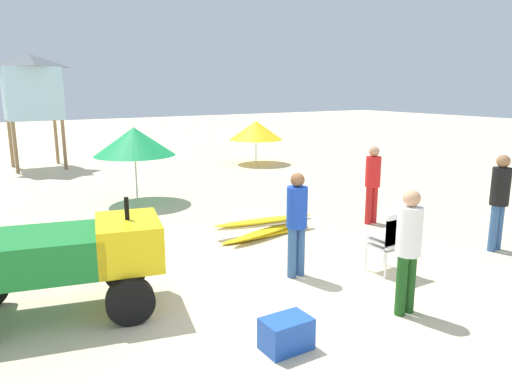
{
  "coord_description": "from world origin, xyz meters",
  "views": [
    {
      "loc": [
        -3.53,
        -4.82,
        2.9
      ],
      "look_at": [
        0.95,
        2.43,
        1.02
      ],
      "focal_mm": 33.71,
      "sensor_mm": 36.0,
      "label": 1
    }
  ],
  "objects_px": {
    "beach_umbrella_left": "(256,130)",
    "traffic_cone_far": "(124,235)",
    "surfboard_pile": "(266,227)",
    "lifeguard_tower": "(31,87)",
    "lifeguard_far_right": "(500,196)",
    "stacked_plastic_chairs": "(391,237)",
    "lifeguard_near_right": "(297,218)",
    "lifeguard_near_left": "(408,244)",
    "lifeguard_near_center": "(373,180)",
    "utility_cart": "(64,256)",
    "cooler_box": "(286,334)",
    "traffic_cone_near": "(84,233)",
    "beach_umbrella_mid": "(134,141)"
  },
  "relations": [
    {
      "from": "utility_cart",
      "to": "lifeguard_tower",
      "type": "xyz_separation_m",
      "value": [
        1.38,
        12.56,
        2.11
      ]
    },
    {
      "from": "utility_cart",
      "to": "lifeguard_far_right",
      "type": "xyz_separation_m",
      "value": [
        7.05,
        -1.44,
        0.22
      ]
    },
    {
      "from": "utility_cart",
      "to": "beach_umbrella_mid",
      "type": "xyz_separation_m",
      "value": [
        2.74,
        5.56,
        0.77
      ]
    },
    {
      "from": "surfboard_pile",
      "to": "traffic_cone_far",
      "type": "xyz_separation_m",
      "value": [
        -2.63,
        0.69,
        0.1
      ]
    },
    {
      "from": "traffic_cone_near",
      "to": "beach_umbrella_mid",
      "type": "bearing_deg",
      "value": 56.09
    },
    {
      "from": "lifeguard_near_left",
      "to": "cooler_box",
      "type": "relative_size",
      "value": 3.02
    },
    {
      "from": "surfboard_pile",
      "to": "lifeguard_far_right",
      "type": "distance_m",
      "value": 4.3
    },
    {
      "from": "lifeguard_far_right",
      "to": "lifeguard_tower",
      "type": "relative_size",
      "value": 0.44
    },
    {
      "from": "lifeguard_near_left",
      "to": "beach_umbrella_left",
      "type": "height_order",
      "value": "lifeguard_near_left"
    },
    {
      "from": "lifeguard_near_right",
      "to": "beach_umbrella_left",
      "type": "distance_m",
      "value": 11.21
    },
    {
      "from": "traffic_cone_far",
      "to": "surfboard_pile",
      "type": "bearing_deg",
      "value": -14.73
    },
    {
      "from": "surfboard_pile",
      "to": "cooler_box",
      "type": "distance_m",
      "value": 4.25
    },
    {
      "from": "lifeguard_near_left",
      "to": "lifeguard_near_right",
      "type": "distance_m",
      "value": 1.82
    },
    {
      "from": "lifeguard_tower",
      "to": "cooler_box",
      "type": "bearing_deg",
      "value": -87.9
    },
    {
      "from": "lifeguard_near_left",
      "to": "cooler_box",
      "type": "distance_m",
      "value": 1.97
    },
    {
      "from": "stacked_plastic_chairs",
      "to": "lifeguard_near_center",
      "type": "distance_m",
      "value": 2.91
    },
    {
      "from": "stacked_plastic_chairs",
      "to": "lifeguard_near_right",
      "type": "distance_m",
      "value": 1.52
    },
    {
      "from": "lifeguard_near_center",
      "to": "lifeguard_far_right",
      "type": "distance_m",
      "value": 2.53
    },
    {
      "from": "utility_cart",
      "to": "lifeguard_near_right",
      "type": "xyz_separation_m",
      "value": [
        3.28,
        -0.54,
        0.16
      ]
    },
    {
      "from": "lifeguard_near_left",
      "to": "traffic_cone_near",
      "type": "height_order",
      "value": "lifeguard_near_left"
    },
    {
      "from": "utility_cart",
      "to": "lifeguard_near_left",
      "type": "height_order",
      "value": "lifeguard_near_left"
    },
    {
      "from": "stacked_plastic_chairs",
      "to": "traffic_cone_far",
      "type": "xyz_separation_m",
      "value": [
        -3.19,
        3.41,
        -0.35
      ]
    },
    {
      "from": "surfboard_pile",
      "to": "lifeguard_tower",
      "type": "bearing_deg",
      "value": 103.46
    },
    {
      "from": "stacked_plastic_chairs",
      "to": "lifeguard_near_right",
      "type": "bearing_deg",
      "value": 151.96
    },
    {
      "from": "traffic_cone_near",
      "to": "traffic_cone_far",
      "type": "xyz_separation_m",
      "value": [
        0.59,
        -0.51,
        0.01
      ]
    },
    {
      "from": "surfboard_pile",
      "to": "traffic_cone_far",
      "type": "bearing_deg",
      "value": 165.27
    },
    {
      "from": "lifeguard_near_center",
      "to": "lifeguard_near_right",
      "type": "bearing_deg",
      "value": -153.8
    },
    {
      "from": "lifeguard_near_right",
      "to": "traffic_cone_near",
      "type": "distance_m",
      "value": 4.12
    },
    {
      "from": "surfboard_pile",
      "to": "beach_umbrella_mid",
      "type": "xyz_separation_m",
      "value": [
        -1.29,
        4.08,
        1.4
      ]
    },
    {
      "from": "lifeguard_tower",
      "to": "traffic_cone_far",
      "type": "height_order",
      "value": "lifeguard_tower"
    },
    {
      "from": "stacked_plastic_chairs",
      "to": "lifeguard_tower",
      "type": "xyz_separation_m",
      "value": [
        -3.21,
        13.79,
        2.29
      ]
    },
    {
      "from": "lifeguard_near_center",
      "to": "lifeguard_near_right",
      "type": "xyz_separation_m",
      "value": [
        -3.14,
        -1.54,
        -0.02
      ]
    },
    {
      "from": "lifeguard_tower",
      "to": "utility_cart",
      "type": "bearing_deg",
      "value": -96.26
    },
    {
      "from": "traffic_cone_far",
      "to": "lifeguard_tower",
      "type": "bearing_deg",
      "value": 90.1
    },
    {
      "from": "beach_umbrella_left",
      "to": "traffic_cone_far",
      "type": "xyz_separation_m",
      "value": [
        -7.22,
        -7.13,
        -1.02
      ]
    },
    {
      "from": "lifeguard_near_right",
      "to": "lifeguard_tower",
      "type": "relative_size",
      "value": 0.41
    },
    {
      "from": "surfboard_pile",
      "to": "beach_umbrella_mid",
      "type": "distance_m",
      "value": 4.5
    },
    {
      "from": "lifeguard_near_left",
      "to": "lifeguard_far_right",
      "type": "bearing_deg",
      "value": 14.46
    },
    {
      "from": "lifeguard_tower",
      "to": "lifeguard_near_center",
      "type": "bearing_deg",
      "value": -66.43
    },
    {
      "from": "beach_umbrella_left",
      "to": "cooler_box",
      "type": "distance_m",
      "value": 13.37
    },
    {
      "from": "utility_cart",
      "to": "stacked_plastic_chairs",
      "type": "xyz_separation_m",
      "value": [
        4.59,
        -1.24,
        -0.18
      ]
    },
    {
      "from": "stacked_plastic_chairs",
      "to": "lifeguard_far_right",
      "type": "height_order",
      "value": "lifeguard_far_right"
    },
    {
      "from": "lifeguard_far_right",
      "to": "cooler_box",
      "type": "bearing_deg",
      "value": -171.55
    },
    {
      "from": "utility_cart",
      "to": "stacked_plastic_chairs",
      "type": "height_order",
      "value": "utility_cart"
    },
    {
      "from": "lifeguard_far_right",
      "to": "traffic_cone_near",
      "type": "xyz_separation_m",
      "value": [
        -6.25,
        4.13,
        -0.76
      ]
    },
    {
      "from": "lifeguard_near_right",
      "to": "lifeguard_far_right",
      "type": "xyz_separation_m",
      "value": [
        3.78,
        -0.9,
        0.06
      ]
    },
    {
      "from": "surfboard_pile",
      "to": "beach_umbrella_left",
      "type": "relative_size",
      "value": 1.11
    },
    {
      "from": "lifeguard_tower",
      "to": "beach_umbrella_left",
      "type": "relative_size",
      "value": 1.98
    },
    {
      "from": "surfboard_pile",
      "to": "lifeguard_tower",
      "type": "xyz_separation_m",
      "value": [
        -2.65,
        11.07,
        2.73
      ]
    },
    {
      "from": "stacked_plastic_chairs",
      "to": "surfboard_pile",
      "type": "xyz_separation_m",
      "value": [
        -0.56,
        2.72,
        -0.44
      ]
    }
  ]
}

